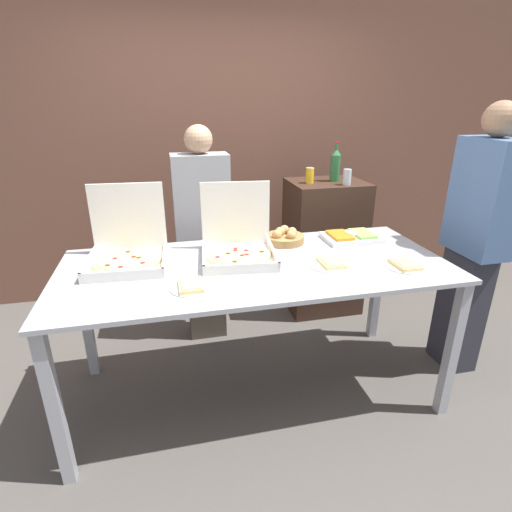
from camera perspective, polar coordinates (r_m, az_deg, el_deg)
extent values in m
plane|color=#514C47|center=(2.77, 0.00, -18.58)|extent=(16.00, 16.00, 0.00)
cube|color=brown|center=(3.81, -5.98, 15.71)|extent=(10.00, 0.06, 2.80)
cube|color=#A8AAB2|center=(2.30, 0.00, -1.45)|extent=(2.21, 0.97, 0.02)
cube|color=#A8AAB2|center=(2.19, -26.75, -19.16)|extent=(0.06, 0.06, 0.87)
cube|color=#A8AAB2|center=(2.61, 26.20, -12.04)|extent=(0.06, 0.06, 0.87)
cube|color=#A8AAB2|center=(2.89, -23.16, -8.09)|extent=(0.06, 0.06, 0.87)
cube|color=#A8AAB2|center=(3.22, 16.86, -4.13)|extent=(0.06, 0.06, 0.87)
cube|color=silver|center=(2.38, -17.85, -1.11)|extent=(0.45, 0.45, 0.02)
cube|color=silver|center=(2.18, -18.58, -2.46)|extent=(0.43, 0.04, 0.04)
cube|color=silver|center=(2.41, -22.79, -0.75)|extent=(0.04, 0.43, 0.04)
cube|color=silver|center=(2.35, -12.94, -0.13)|extent=(0.04, 0.43, 0.04)
cube|color=silver|center=(2.52, -17.80, 5.32)|extent=(0.43, 0.04, 0.41)
cylinder|color=#E5C17A|center=(2.37, -17.90, -0.69)|extent=(0.38, 0.38, 0.02)
cylinder|color=#F4D67F|center=(2.37, -17.93, -0.45)|extent=(0.33, 0.33, 0.00)
cylinder|color=maroon|center=(2.37, -16.41, -0.22)|extent=(0.03, 0.03, 0.00)
cylinder|color=maroon|center=(2.39, -17.08, -0.10)|extent=(0.03, 0.03, 0.00)
cylinder|color=maroon|center=(2.47, -17.83, 0.58)|extent=(0.03, 0.03, 0.00)
cylinder|color=maroon|center=(2.39, -19.51, -0.33)|extent=(0.03, 0.03, 0.00)
cylinder|color=maroon|center=(2.31, -20.46, -1.25)|extent=(0.03, 0.03, 0.00)
cylinder|color=maroon|center=(2.27, -18.78, -1.47)|extent=(0.03, 0.03, 0.00)
cylinder|color=maroon|center=(2.29, -15.90, -0.93)|extent=(0.03, 0.03, 0.00)
cube|color=silver|center=(2.35, -2.45, -0.35)|extent=(0.46, 0.46, 0.02)
cube|color=silver|center=(2.15, -2.03, -1.62)|extent=(0.42, 0.06, 0.04)
cube|color=silver|center=(2.33, -7.44, 0.11)|extent=(0.06, 0.42, 0.04)
cube|color=silver|center=(2.36, 2.45, 0.55)|extent=(0.06, 0.42, 0.04)
cube|color=silver|center=(2.49, -2.94, 6.03)|extent=(0.42, 0.06, 0.40)
cylinder|color=#E5C17A|center=(2.34, -2.46, 0.08)|extent=(0.37, 0.37, 0.02)
cylinder|color=#F4D67F|center=(2.34, -2.46, 0.33)|extent=(0.32, 0.32, 0.00)
cylinder|color=maroon|center=(2.36, 0.82, 0.63)|extent=(0.03, 0.03, 0.00)
cylinder|color=maroon|center=(2.38, -1.43, 0.82)|extent=(0.03, 0.03, 0.00)
cylinder|color=maroon|center=(2.41, -2.95, 1.09)|extent=(0.03, 0.03, 0.00)
cylinder|color=maroon|center=(2.38, -2.97, 0.80)|extent=(0.03, 0.03, 0.00)
cylinder|color=maroon|center=(2.34, -4.02, 0.37)|extent=(0.03, 0.03, 0.00)
cylinder|color=maroon|center=(2.29, -5.52, -0.14)|extent=(0.03, 0.03, 0.00)
cylinder|color=maroon|center=(2.22, -3.05, -0.79)|extent=(0.03, 0.03, 0.00)
cylinder|color=maroon|center=(2.30, -2.00, 0.11)|extent=(0.03, 0.03, 0.00)
cylinder|color=maroon|center=(2.31, -1.34, 0.22)|extent=(0.03, 0.03, 0.00)
cylinder|color=white|center=(2.31, 10.67, -1.24)|extent=(0.26, 0.26, 0.01)
cube|color=#E5C17A|center=(2.31, 10.69, -0.94)|extent=(0.12, 0.17, 0.02)
cube|color=#F4D67F|center=(2.29, 10.84, -0.78)|extent=(0.09, 0.12, 0.01)
cylinder|color=white|center=(2.03, -9.26, -4.50)|extent=(0.21, 0.21, 0.01)
cube|color=#E5C17A|center=(2.03, -9.28, -4.17)|extent=(0.12, 0.17, 0.02)
cube|color=#F4D67F|center=(2.01, -9.28, -4.02)|extent=(0.09, 0.12, 0.01)
cylinder|color=white|center=(2.40, 20.51, -1.45)|extent=(0.21, 0.21, 0.01)
cube|color=#E5C17A|center=(2.40, 20.55, -1.16)|extent=(0.12, 0.17, 0.02)
cube|color=#F4D67F|center=(2.38, 20.75, -1.01)|extent=(0.09, 0.12, 0.01)
cube|color=white|center=(2.75, 13.42, 2.55)|extent=(0.36, 0.25, 0.03)
cube|color=orange|center=(2.71, 11.91, 2.90)|extent=(0.13, 0.20, 0.02)
cube|color=#8CC65B|center=(2.78, 14.96, 3.11)|extent=(0.13, 0.20, 0.02)
cylinder|color=white|center=(2.75, 13.47, 3.08)|extent=(0.08, 0.08, 0.02)
cylinder|color=#9E7542|center=(2.63, 4.10, 2.46)|extent=(0.26, 0.26, 0.05)
sphere|color=tan|center=(2.63, 5.17, 3.44)|extent=(0.06, 0.06, 0.06)
sphere|color=tan|center=(2.67, 4.08, 3.74)|extent=(0.06, 0.06, 0.06)
sphere|color=tan|center=(2.63, 3.42, 3.47)|extent=(0.06, 0.06, 0.06)
sphere|color=tan|center=(2.58, 3.04, 3.08)|extent=(0.06, 0.06, 0.06)
sphere|color=tan|center=(2.57, 5.07, 3.00)|extent=(0.06, 0.06, 0.06)
cube|color=#382319|center=(3.54, 9.58, 1.31)|extent=(0.61, 0.51, 1.15)
cylinder|color=#2D6638|center=(3.40, 11.23, 12.21)|extent=(0.08, 0.08, 0.21)
cone|color=#2D6638|center=(3.38, 11.40, 14.42)|extent=(0.08, 0.08, 0.05)
cylinder|color=#2D6638|center=(3.37, 11.46, 15.18)|extent=(0.03, 0.03, 0.04)
cylinder|color=red|center=(3.37, 11.49, 15.59)|extent=(0.03, 0.03, 0.01)
cylinder|color=silver|center=(3.27, 12.87, 10.93)|extent=(0.07, 0.07, 0.12)
cylinder|color=silver|center=(3.26, 12.96, 12.00)|extent=(0.06, 0.06, 0.00)
cylinder|color=gold|center=(3.29, 7.68, 11.32)|extent=(0.07, 0.07, 0.12)
cylinder|color=silver|center=(3.28, 7.74, 12.39)|extent=(0.06, 0.06, 0.00)
cube|color=#473D33|center=(3.17, -7.15, -4.67)|extent=(0.28, 0.20, 0.78)
cube|color=#99999E|center=(2.93, -7.80, 7.95)|extent=(0.40, 0.22, 0.65)
sphere|color=tan|center=(2.86, -8.25, 16.19)|extent=(0.20, 0.20, 0.20)
cube|color=#2D2D38|center=(3.12, 27.15, -6.83)|extent=(0.20, 0.28, 0.85)
cube|color=#4C6B99|center=(2.86, 29.83, 7.21)|extent=(0.22, 0.40, 0.72)
sphere|color=#9E7556|center=(2.81, 31.63, 16.32)|extent=(0.21, 0.21, 0.21)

